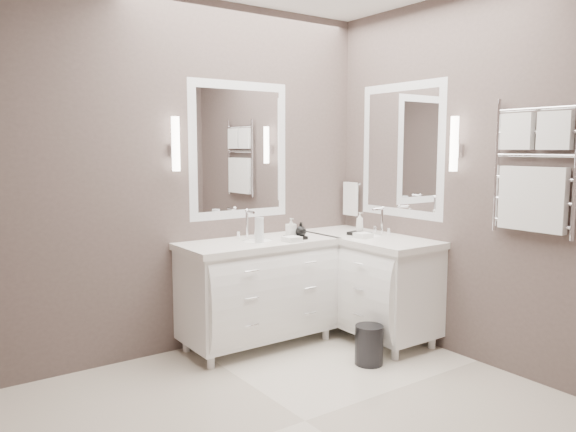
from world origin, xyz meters
TOP-DOWN VIEW (x-y plane):
  - floor at (0.00, 0.00)m, footprint 3.20×3.00m
  - wall_back at (0.00, 1.50)m, footprint 3.20×0.01m
  - wall_right at (1.60, 0.00)m, footprint 0.01×3.00m
  - vanity_back at (0.45, 1.23)m, footprint 1.24×0.59m
  - vanity_right at (1.33, 0.90)m, footprint 0.59×1.24m
  - mirror_back at (0.45, 1.49)m, footprint 0.90×0.02m
  - mirror_right at (1.59, 0.80)m, footprint 0.02×0.90m
  - sconce_back at (-0.13, 1.43)m, footprint 0.06×0.06m
  - sconce_right at (1.53, 0.22)m, footprint 0.06×0.06m
  - towel_bar_corner at (1.54, 1.36)m, footprint 0.03×0.22m
  - towel_ladder at (1.55, -0.40)m, footprint 0.06×0.58m
  - waste_bin at (0.90, 0.42)m, footprint 0.26×0.26m
  - amenity_tray_back at (0.74, 1.11)m, footprint 0.19×0.16m
  - amenity_tray_right at (1.29, 0.96)m, footprint 0.16×0.20m
  - water_bottle at (0.41, 1.13)m, footprint 0.07×0.07m
  - soap_bottle_a at (0.71, 1.13)m, footprint 0.07×0.07m
  - soap_bottle_b at (0.77, 1.08)m, footprint 0.09×0.09m
  - soap_bottle_c at (1.29, 0.96)m, footprint 0.08×0.08m

SIDE VIEW (x-z plane):
  - floor at x=0.00m, z-range -0.01..0.00m
  - waste_bin at x=0.90m, z-range 0.00..0.29m
  - vanity_back at x=0.45m, z-range 0.00..0.97m
  - vanity_right at x=1.33m, z-range 0.00..0.97m
  - amenity_tray_back at x=0.74m, z-range 0.85..0.87m
  - amenity_tray_right at x=1.29m, z-range 0.85..0.88m
  - soap_bottle_b at x=0.77m, z-range 0.87..0.99m
  - soap_bottle_a at x=0.71m, z-range 0.87..1.02m
  - water_bottle at x=0.41m, z-range 0.85..1.04m
  - soap_bottle_c at x=1.29m, z-range 0.88..1.04m
  - towel_bar_corner at x=1.54m, z-range 0.97..1.27m
  - wall_back at x=0.00m, z-range 0.00..2.70m
  - wall_right at x=1.60m, z-range 0.00..2.70m
  - towel_ladder at x=1.55m, z-range 0.94..1.84m
  - mirror_back at x=0.45m, z-range 1.00..2.10m
  - mirror_right at x=1.59m, z-range 1.00..2.10m
  - sconce_back at x=-0.13m, z-range 1.39..1.79m
  - sconce_right at x=1.53m, z-range 1.39..1.79m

